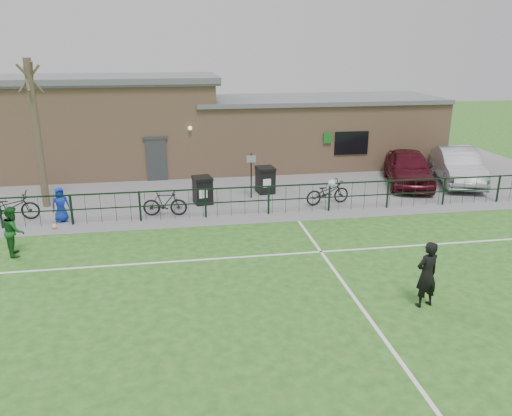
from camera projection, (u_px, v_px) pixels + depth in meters
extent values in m
plane|color=#245819|center=(289.00, 320.00, 12.32)|extent=(90.00, 90.00, 0.00)
cube|color=slate|center=(229.00, 180.00, 24.97)|extent=(34.00, 13.00, 0.02)
cube|color=white|center=(245.00, 217.00, 19.63)|extent=(28.00, 0.10, 0.01)
cube|color=white|center=(261.00, 256.00, 16.07)|extent=(28.00, 0.10, 0.01)
cube|color=white|center=(366.00, 313.00, 12.63)|extent=(0.10, 16.00, 0.01)
cube|color=black|center=(244.00, 201.00, 19.63)|extent=(28.00, 0.10, 1.20)
cylinder|color=#4C3D2E|center=(37.00, 136.00, 19.99)|extent=(0.30, 0.30, 6.00)
cube|color=black|center=(203.00, 191.00, 21.15)|extent=(0.85, 0.93, 1.07)
cube|color=black|center=(265.00, 181.00, 22.68)|extent=(0.82, 0.91, 1.10)
cylinder|color=black|center=(251.00, 176.00, 21.75)|extent=(0.08, 0.08, 2.00)
imported|color=#450C17|center=(409.00, 168.00, 23.90)|extent=(3.30, 5.23, 1.66)
imported|color=#98999F|center=(458.00, 166.00, 24.23)|extent=(3.19, 5.31, 1.65)
imported|color=black|center=(11.00, 207.00, 19.10)|extent=(2.10, 0.80, 1.09)
imported|color=black|center=(165.00, 203.00, 19.62)|extent=(1.78, 0.69, 1.04)
imported|color=black|center=(328.00, 192.00, 21.06)|extent=(2.05, 1.04, 1.03)
imported|color=#1232B0|center=(60.00, 205.00, 18.93)|extent=(0.77, 0.65, 1.35)
imported|color=black|center=(427.00, 274.00, 12.74)|extent=(0.74, 0.57, 1.79)
sphere|color=white|center=(332.00, 183.00, 15.07)|extent=(0.22, 0.22, 0.22)
imported|color=#17521E|center=(14.00, 231.00, 15.96)|extent=(0.79, 0.92, 1.62)
sphere|color=white|center=(54.00, 226.00, 18.36)|extent=(0.21, 0.21, 0.21)
cube|color=tan|center=(222.00, 135.00, 27.23)|extent=(24.00, 5.00, 3.50)
cube|color=tan|center=(100.00, 93.00, 25.54)|extent=(11.52, 5.00, 1.20)
cube|color=#53555A|center=(98.00, 79.00, 25.31)|extent=(12.02, 5.40, 0.28)
cube|color=#53555A|center=(317.00, 99.00, 27.47)|extent=(13.44, 5.30, 0.22)
cube|color=#383A3D|center=(157.00, 160.00, 24.55)|extent=(1.00, 0.08, 2.10)
cube|color=black|center=(351.00, 143.00, 25.91)|extent=(1.80, 0.08, 1.20)
cube|color=#19661E|center=(328.00, 138.00, 25.57)|extent=(0.45, 0.04, 0.55)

